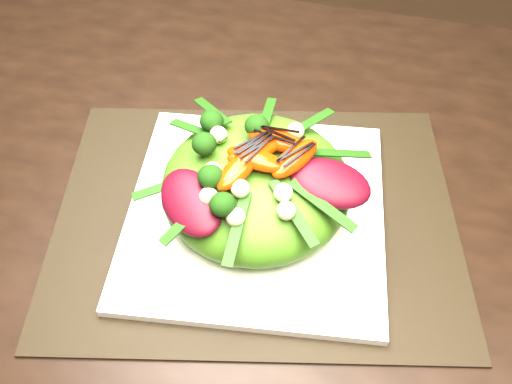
% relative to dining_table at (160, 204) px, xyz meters
% --- Properties ---
extents(dining_table, '(1.60, 0.90, 0.75)m').
position_rel_dining_table_xyz_m(dining_table, '(0.00, 0.00, 0.00)').
color(dining_table, black).
rests_on(dining_table, floor).
extents(placemat, '(0.53, 0.44, 0.00)m').
position_rel_dining_table_xyz_m(placemat, '(0.12, -0.01, 0.02)').
color(placemat, black).
rests_on(placemat, dining_table).
extents(plate_base, '(0.33, 0.33, 0.01)m').
position_rel_dining_table_xyz_m(plate_base, '(0.12, -0.01, 0.03)').
color(plate_base, white).
rests_on(plate_base, placemat).
extents(salad_bowl, '(0.25, 0.25, 0.02)m').
position_rel_dining_table_xyz_m(salad_bowl, '(0.12, -0.01, 0.04)').
color(salad_bowl, white).
rests_on(salad_bowl, plate_base).
extents(lettuce_mound, '(0.25, 0.25, 0.08)m').
position_rel_dining_table_xyz_m(lettuce_mound, '(0.12, -0.01, 0.08)').
color(lettuce_mound, '#437716').
rests_on(lettuce_mound, salad_bowl).
extents(radicchio_leaf, '(0.09, 0.06, 0.02)m').
position_rel_dining_table_xyz_m(radicchio_leaf, '(0.20, -0.01, 0.11)').
color(radicchio_leaf, '#3D0610').
rests_on(radicchio_leaf, lettuce_mound).
extents(orange_segment, '(0.07, 0.05, 0.02)m').
position_rel_dining_table_xyz_m(orange_segment, '(0.10, 0.03, 0.12)').
color(orange_segment, red).
rests_on(orange_segment, lettuce_mound).
extents(broccoli_floret, '(0.04, 0.04, 0.04)m').
position_rel_dining_table_xyz_m(broccoli_floret, '(0.05, 0.02, 0.12)').
color(broccoli_floret, black).
rests_on(broccoli_floret, lettuce_mound).
extents(macadamia_nut, '(0.02, 0.02, 0.02)m').
position_rel_dining_table_xyz_m(macadamia_nut, '(0.15, -0.04, 0.13)').
color(macadamia_nut, '#FFF4B3').
rests_on(macadamia_nut, lettuce_mound).
extents(balsamic_drizzle, '(0.04, 0.02, 0.00)m').
position_rel_dining_table_xyz_m(balsamic_drizzle, '(0.10, 0.03, 0.13)').
color(balsamic_drizzle, black).
rests_on(balsamic_drizzle, orange_segment).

